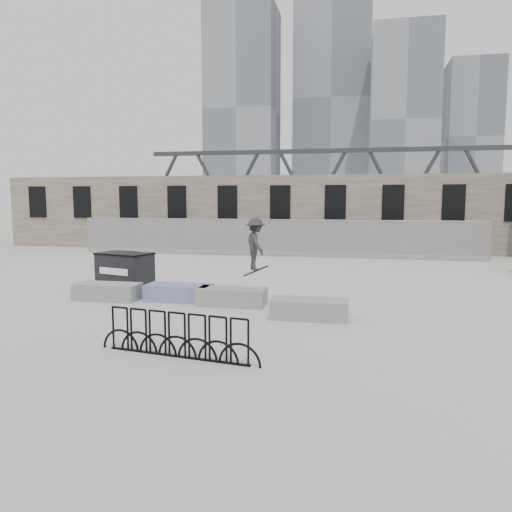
{
  "coord_description": "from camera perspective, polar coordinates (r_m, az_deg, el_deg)",
  "views": [
    {
      "loc": [
        4.64,
        -14.06,
        3.15
      ],
      "look_at": [
        1.37,
        1.53,
        1.3
      ],
      "focal_mm": 35.0,
      "sensor_mm": 36.0,
      "label": 1
    }
  ],
  "objects": [
    {
      "name": "stone_wall",
      "position": [
        30.66,
        3.15,
        4.95
      ],
      "size": [
        36.0,
        2.58,
        4.5
      ],
      "color": "brown",
      "rests_on": "ground"
    },
    {
      "name": "planter_center_left",
      "position": [
        15.6,
        -8.83,
        -4.07
      ],
      "size": [
        2.0,
        0.9,
        0.51
      ],
      "color": "#3541A0",
      "rests_on": "ground"
    },
    {
      "name": "bike_rack",
      "position": [
        10.13,
        -9.02,
        -8.99
      ],
      "size": [
        3.55,
        0.64,
        0.9
      ],
      "rotation": [
        0.0,
        0.0,
        -0.17
      ],
      "color": "black",
      "rests_on": "ground"
    },
    {
      "name": "truss_bridge",
      "position": [
        69.27,
        16.42,
        7.18
      ],
      "size": [
        70.0,
        3.0,
        9.8
      ],
      "color": "#2D3033",
      "rests_on": "ground"
    },
    {
      "name": "skyline_towers",
      "position": [
        109.45,
        9.09,
        15.83
      ],
      "size": [
        58.0,
        28.0,
        48.0
      ],
      "color": "slate",
      "rests_on": "ground"
    },
    {
      "name": "planter_far_left",
      "position": [
        16.25,
        -16.61,
        -3.84
      ],
      "size": [
        2.0,
        0.9,
        0.51
      ],
      "color": "gray",
      "rests_on": "ground"
    },
    {
      "name": "skateboarder",
      "position": [
        14.97,
        -0.04,
        1.36
      ],
      "size": [
        1.01,
        1.17,
        1.78
      ],
      "rotation": [
        0.0,
        0.0,
        2.09
      ],
      "color": "#2A2A2D",
      "rests_on": "ground"
    },
    {
      "name": "ground",
      "position": [
        15.14,
        -6.32,
        -5.43
      ],
      "size": [
        120.0,
        120.0,
        0.0
      ],
      "primitive_type": "plane",
      "color": "#BAB9B4",
      "rests_on": "ground"
    },
    {
      "name": "planter_center_right",
      "position": [
        14.79,
        -2.79,
        -4.59
      ],
      "size": [
        2.0,
        0.9,
        0.51
      ],
      "color": "gray",
      "rests_on": "ground"
    },
    {
      "name": "dumpster",
      "position": [
        18.29,
        -14.76,
        -1.53
      ],
      "size": [
        2.12,
        1.61,
        1.23
      ],
      "rotation": [
        0.0,
        0.0,
        -0.28
      ],
      "color": "black",
      "rests_on": "ground"
    },
    {
      "name": "chainlink_fence",
      "position": [
        27.04,
        1.93,
        2.14
      ],
      "size": [
        22.06,
        0.06,
        2.02
      ],
      "color": "gray",
      "rests_on": "ground"
    },
    {
      "name": "planter_offset",
      "position": [
        13.25,
        6.14,
        -5.94
      ],
      "size": [
        2.0,
        0.9,
        0.51
      ],
      "color": "gray",
      "rests_on": "ground"
    }
  ]
}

